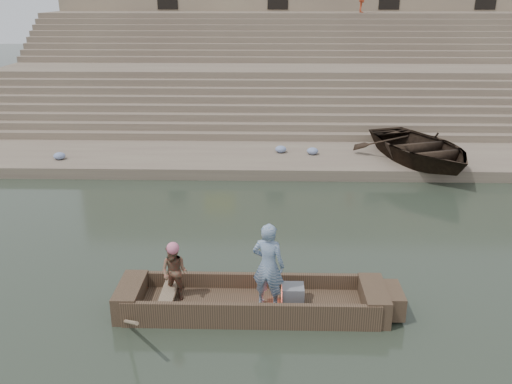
{
  "coord_description": "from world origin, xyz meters",
  "views": [
    {
      "loc": [
        -2.41,
        -12.34,
        6.34
      ],
      "look_at": [
        -2.77,
        1.06,
        1.4
      ],
      "focal_mm": 38.13,
      "sensor_mm": 36.0,
      "label": 1
    }
  ],
  "objects_px": {
    "main_rowboat": "(252,307)",
    "beached_rowboat": "(420,147)",
    "television": "(292,294)",
    "standing_man": "(268,266)",
    "rowing_man": "(174,272)"
  },
  "relations": [
    {
      "from": "main_rowboat",
      "to": "rowing_man",
      "type": "xyz_separation_m",
      "value": [
        -1.62,
        0.12,
        0.73
      ]
    },
    {
      "from": "main_rowboat",
      "to": "television",
      "type": "distance_m",
      "value": 0.9
    },
    {
      "from": "standing_man",
      "to": "rowing_man",
      "type": "distance_m",
      "value": 2.0
    },
    {
      "from": "television",
      "to": "beached_rowboat",
      "type": "height_order",
      "value": "beached_rowboat"
    },
    {
      "from": "rowing_man",
      "to": "television",
      "type": "height_order",
      "value": "rowing_man"
    },
    {
      "from": "standing_man",
      "to": "television",
      "type": "relative_size",
      "value": 4.02
    },
    {
      "from": "standing_man",
      "to": "rowing_man",
      "type": "xyz_separation_m",
      "value": [
        -1.97,
        0.23,
        -0.31
      ]
    },
    {
      "from": "main_rowboat",
      "to": "rowing_man",
      "type": "height_order",
      "value": "rowing_man"
    },
    {
      "from": "main_rowboat",
      "to": "beached_rowboat",
      "type": "height_order",
      "value": "beached_rowboat"
    },
    {
      "from": "television",
      "to": "standing_man",
      "type": "bearing_deg",
      "value": -168.13
    },
    {
      "from": "main_rowboat",
      "to": "beached_rowboat",
      "type": "bearing_deg",
      "value": 58.48
    },
    {
      "from": "main_rowboat",
      "to": "television",
      "type": "bearing_deg",
      "value": 0.0
    },
    {
      "from": "standing_man",
      "to": "beached_rowboat",
      "type": "relative_size",
      "value": 0.35
    },
    {
      "from": "rowing_man",
      "to": "television",
      "type": "distance_m",
      "value": 2.51
    },
    {
      "from": "main_rowboat",
      "to": "standing_man",
      "type": "distance_m",
      "value": 1.1
    }
  ]
}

